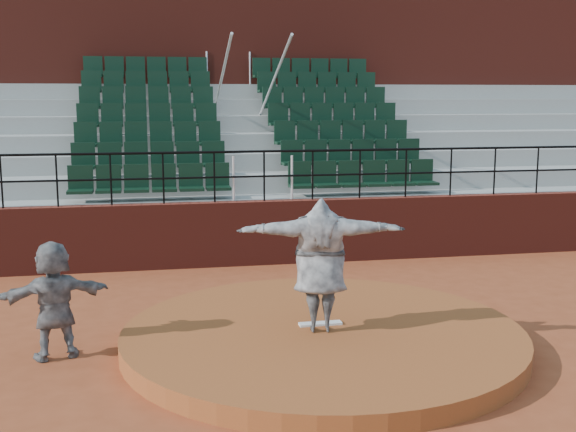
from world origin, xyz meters
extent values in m
plane|color=#964122|center=(0.00, 0.00, 0.00)|extent=(90.00, 90.00, 0.00)
cylinder|color=#984A22|center=(0.00, 0.00, 0.12)|extent=(5.50, 5.50, 0.25)
cube|color=white|center=(0.00, 0.15, 0.27)|extent=(0.60, 0.15, 0.03)
cube|color=maroon|center=(0.00, 5.00, 0.65)|extent=(24.00, 0.30, 1.30)
cylinder|color=black|center=(0.00, 5.00, 2.30)|extent=(24.00, 0.05, 0.05)
cylinder|color=black|center=(0.00, 5.00, 1.80)|extent=(24.00, 0.04, 0.04)
cylinder|color=black|center=(-5.00, 5.00, 1.80)|extent=(0.04, 0.04, 1.00)
cylinder|color=black|center=(-4.00, 5.00, 1.80)|extent=(0.04, 0.04, 1.00)
cylinder|color=black|center=(-3.00, 5.00, 1.80)|extent=(0.04, 0.04, 1.00)
cylinder|color=black|center=(-2.00, 5.00, 1.80)|extent=(0.04, 0.04, 1.00)
cylinder|color=black|center=(-1.00, 5.00, 1.80)|extent=(0.04, 0.04, 1.00)
cylinder|color=black|center=(0.00, 5.00, 1.80)|extent=(0.04, 0.04, 1.00)
cylinder|color=black|center=(1.00, 5.00, 1.80)|extent=(0.04, 0.04, 1.00)
cylinder|color=black|center=(2.00, 5.00, 1.80)|extent=(0.04, 0.04, 1.00)
cylinder|color=black|center=(3.00, 5.00, 1.80)|extent=(0.04, 0.04, 1.00)
cylinder|color=black|center=(4.00, 5.00, 1.80)|extent=(0.04, 0.04, 1.00)
cylinder|color=black|center=(5.00, 5.00, 1.80)|extent=(0.04, 0.04, 1.00)
cylinder|color=black|center=(6.00, 5.00, 1.80)|extent=(0.04, 0.04, 1.00)
cube|color=#999893|center=(0.00, 5.58, 0.65)|extent=(24.00, 0.85, 1.30)
cube|color=black|center=(-2.25, 5.59, 1.66)|extent=(3.30, 0.48, 0.72)
cube|color=black|center=(2.25, 5.59, 1.66)|extent=(3.30, 0.48, 0.72)
cube|color=#999893|center=(0.00, 6.43, 0.85)|extent=(24.00, 0.85, 1.70)
cube|color=black|center=(-2.25, 6.44, 2.06)|extent=(3.30, 0.48, 0.72)
cube|color=black|center=(2.25, 6.44, 2.06)|extent=(3.30, 0.48, 0.72)
cube|color=#999893|center=(0.00, 7.28, 1.05)|extent=(24.00, 0.85, 2.10)
cube|color=black|center=(-2.25, 7.29, 2.46)|extent=(3.30, 0.48, 0.72)
cube|color=black|center=(2.25, 7.29, 2.46)|extent=(3.30, 0.48, 0.72)
cube|color=#999893|center=(0.00, 8.12, 1.25)|extent=(24.00, 0.85, 2.50)
cube|color=black|center=(-2.25, 8.13, 2.86)|extent=(3.30, 0.48, 0.72)
cube|color=black|center=(2.25, 8.13, 2.86)|extent=(3.30, 0.48, 0.72)
cube|color=#999893|center=(0.00, 8.97, 1.45)|extent=(24.00, 0.85, 2.90)
cube|color=black|center=(-2.25, 8.98, 3.26)|extent=(3.30, 0.48, 0.72)
cube|color=black|center=(2.25, 8.98, 3.26)|extent=(3.30, 0.48, 0.72)
cube|color=#999893|center=(0.00, 9.82, 1.65)|extent=(24.00, 0.85, 3.30)
cube|color=black|center=(-2.25, 9.83, 3.66)|extent=(3.30, 0.48, 0.72)
cube|color=black|center=(2.25, 9.83, 3.66)|extent=(3.30, 0.48, 0.72)
cube|color=#999893|center=(0.00, 10.68, 1.85)|extent=(24.00, 0.85, 3.70)
cube|color=black|center=(-2.25, 10.69, 4.06)|extent=(3.30, 0.48, 0.72)
cube|color=black|center=(2.25, 10.69, 4.06)|extent=(3.30, 0.48, 0.72)
cylinder|color=silver|center=(-0.60, 8.12, 3.40)|extent=(0.06, 5.97, 2.46)
cylinder|color=silver|center=(0.60, 8.12, 3.40)|extent=(0.06, 5.97, 2.46)
cube|color=maroon|center=(0.00, 12.60, 3.55)|extent=(24.00, 3.00, 7.10)
imported|color=black|center=(-0.06, -0.07, 1.16)|extent=(2.30, 0.95, 1.82)
imported|color=black|center=(-3.54, 0.22, 0.79)|extent=(1.53, 0.81, 1.57)
camera|label=1|loc=(-2.30, -9.24, 3.40)|focal=45.00mm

